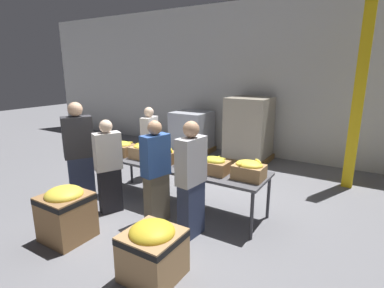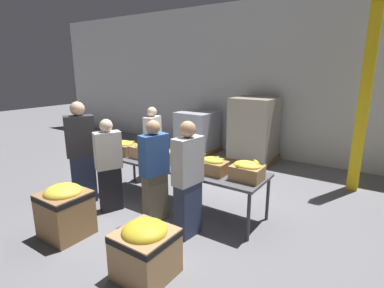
# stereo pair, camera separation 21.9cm
# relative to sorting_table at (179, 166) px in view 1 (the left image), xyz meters

# --- Properties ---
(ground_plane) EXTENTS (30.00, 30.00, 0.00)m
(ground_plane) POSITION_rel_sorting_table_xyz_m (0.00, 0.00, -0.71)
(ground_plane) COLOR slate
(wall_back) EXTENTS (16.00, 0.08, 4.00)m
(wall_back) POSITION_rel_sorting_table_xyz_m (0.00, 3.73, 1.29)
(wall_back) COLOR silver
(wall_back) RESTS_ON ground_plane
(sorting_table) EXTENTS (3.01, 0.85, 0.76)m
(sorting_table) POSITION_rel_sorting_table_xyz_m (0.00, 0.00, 0.00)
(sorting_table) COLOR #4C4C51
(sorting_table) RESTS_ON ground_plane
(banana_box_0) EXTENTS (0.44, 0.34, 0.27)m
(banana_box_0) POSITION_rel_sorting_table_xyz_m (-1.22, -0.10, 0.17)
(banana_box_0) COLOR olive
(banana_box_0) RESTS_ON sorting_table
(banana_box_1) EXTENTS (0.42, 0.32, 0.28)m
(banana_box_1) POSITION_rel_sorting_table_xyz_m (-0.74, -0.07, 0.18)
(banana_box_1) COLOR tan
(banana_box_1) RESTS_ON sorting_table
(banana_box_2) EXTENTS (0.40, 0.32, 0.27)m
(banana_box_2) POSITION_rel_sorting_table_xyz_m (-0.25, -0.10, 0.17)
(banana_box_2) COLOR olive
(banana_box_2) RESTS_ON sorting_table
(banana_box_3) EXTENTS (0.41, 0.27, 0.25)m
(banana_box_3) POSITION_rel_sorting_table_xyz_m (0.21, -0.01, 0.16)
(banana_box_3) COLOR tan
(banana_box_3) RESTS_ON sorting_table
(banana_box_4) EXTENTS (0.44, 0.32, 0.26)m
(banana_box_4) POSITION_rel_sorting_table_xyz_m (0.71, -0.10, 0.17)
(banana_box_4) COLOR olive
(banana_box_4) RESTS_ON sorting_table
(banana_box_5) EXTENTS (0.44, 0.36, 0.29)m
(banana_box_5) POSITION_rel_sorting_table_xyz_m (1.26, -0.05, 0.19)
(banana_box_5) COLOR #A37A4C
(banana_box_5) RESTS_ON sorting_table
(volunteer_0) EXTENTS (0.31, 0.46, 1.59)m
(volunteer_0) POSITION_rel_sorting_table_xyz_m (0.00, -0.62, 0.08)
(volunteer_0) COLOR #6B604C
(volunteer_0) RESTS_ON ground_plane
(volunteer_1) EXTENTS (0.27, 0.47, 1.66)m
(volunteer_1) POSITION_rel_sorting_table_xyz_m (0.67, -0.70, 0.11)
(volunteer_1) COLOR #2D3856
(volunteer_1) RESTS_ON ground_plane
(volunteer_2) EXTENTS (0.37, 0.46, 1.55)m
(volunteer_2) POSITION_rel_sorting_table_xyz_m (-0.85, -0.78, 0.06)
(volunteer_2) COLOR black
(volunteer_2) RESTS_ON ground_plane
(volunteer_3) EXTENTS (0.28, 0.44, 1.54)m
(volunteer_3) POSITION_rel_sorting_table_xyz_m (-1.30, 0.81, 0.05)
(volunteer_3) COLOR #6B604C
(volunteer_3) RESTS_ON ground_plane
(volunteer_4) EXTENTS (0.45, 0.53, 1.79)m
(volunteer_4) POSITION_rel_sorting_table_xyz_m (-1.50, -0.81, 0.18)
(volunteer_4) COLOR #2D3856
(volunteer_4) RESTS_ON ground_plane
(donation_bin_0) EXTENTS (0.60, 0.60, 0.77)m
(donation_bin_0) POSITION_rel_sorting_table_xyz_m (-0.75, -1.68, -0.31)
(donation_bin_0) COLOR olive
(donation_bin_0) RESTS_ON ground_plane
(donation_bin_1) EXTENTS (0.61, 0.61, 0.67)m
(donation_bin_1) POSITION_rel_sorting_table_xyz_m (0.78, -1.68, -0.36)
(donation_bin_1) COLOR tan
(donation_bin_1) RESTS_ON ground_plane
(support_pillar) EXTENTS (0.20, 0.20, 4.00)m
(support_pillar) POSITION_rel_sorting_table_xyz_m (2.40, 2.51, 1.29)
(support_pillar) COLOR yellow
(support_pillar) RESTS_ON ground_plane
(pallet_stack_0) EXTENTS (1.04, 1.04, 1.15)m
(pallet_stack_0) POSITION_rel_sorting_table_xyz_m (-1.61, 3.00, -0.15)
(pallet_stack_0) COLOR olive
(pallet_stack_0) RESTS_ON ground_plane
(pallet_stack_1) EXTENTS (1.09, 1.09, 1.62)m
(pallet_stack_1) POSITION_rel_sorting_table_xyz_m (0.04, 3.08, 0.09)
(pallet_stack_1) COLOR olive
(pallet_stack_1) RESTS_ON ground_plane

